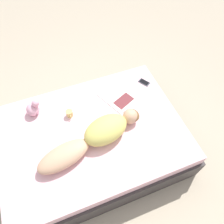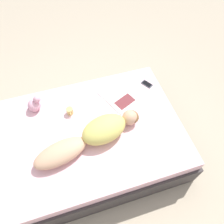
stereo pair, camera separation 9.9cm
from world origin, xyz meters
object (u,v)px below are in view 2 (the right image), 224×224
object	(u,v)px
open_magazine	(119,97)
cell_phone	(147,84)
person	(93,136)
coffee_mug	(70,111)

from	to	relation	value
open_magazine	cell_phone	xyz separation A→B (m)	(-0.09, 0.41, 0.00)
person	coffee_mug	distance (m)	0.46
open_magazine	cell_phone	world-z (taller)	same
open_magazine	coffee_mug	distance (m)	0.64
coffee_mug	cell_phone	xyz separation A→B (m)	(-0.15, 1.05, -0.04)
person	coffee_mug	world-z (taller)	person
coffee_mug	person	bearing A→B (deg)	22.41
person	open_magazine	xyz separation A→B (m)	(-0.49, 0.46, -0.10)
open_magazine	coffee_mug	xyz separation A→B (m)	(0.06, -0.63, 0.04)
open_magazine	person	bearing A→B (deg)	-67.06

